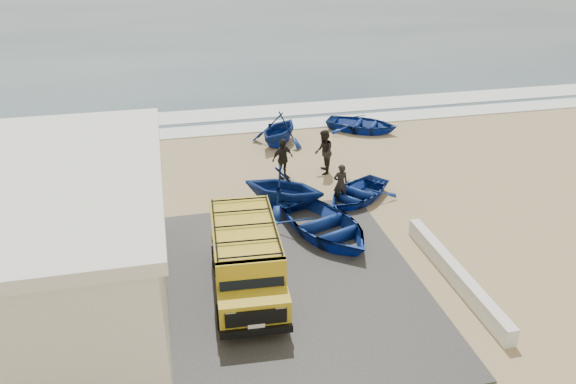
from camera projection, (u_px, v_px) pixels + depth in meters
ground at (273, 250)px, 18.66m from camera, size 160.00×160.00×0.00m
slab at (220, 293)px, 16.50m from camera, size 12.00×10.00×0.05m
ocean at (181, 8)px, 67.63m from camera, size 180.00×88.00×0.01m
surf_line at (227, 129)px, 29.14m from camera, size 180.00×1.60×0.06m
surf_wash at (221, 114)px, 31.33m from camera, size 180.00×2.20×0.04m
building at (3, 254)px, 14.45m from camera, size 8.40×9.40×4.30m
parapet at (455, 274)px, 16.91m from camera, size 0.35×6.00×0.55m
van at (246, 257)px, 16.27m from camera, size 2.18×4.89×2.05m
boat_near_left at (324, 224)px, 19.29m from camera, size 4.38×5.14×0.90m
boat_near_right at (357, 193)px, 21.74m from camera, size 4.04×3.87×0.68m
boat_mid_left at (284, 187)px, 21.05m from camera, size 4.13×4.01×1.66m
boat_far_left at (279, 129)px, 26.97m from camera, size 3.89×3.97×1.58m
boat_far_right at (362, 124)px, 28.80m from camera, size 4.47×4.16×0.75m
fisherman_front at (341, 184)px, 21.44m from camera, size 0.58×0.39×1.59m
fisherman_middle at (324, 152)px, 23.83m from camera, size 0.92×1.07×1.93m
fisherman_back at (283, 159)px, 23.39m from camera, size 1.12×0.82×1.77m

